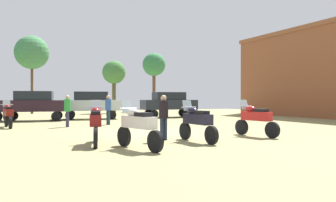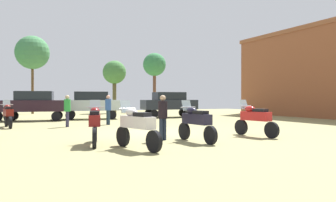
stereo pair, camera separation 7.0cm
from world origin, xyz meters
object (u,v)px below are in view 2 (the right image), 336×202
car_2 (91,103)px  tree_1 (114,73)px  person_1 (108,107)px  person_3 (163,114)px  motorcycle_6 (137,125)px  motorcycle_1 (196,121)px  tree_6 (154,65)px  tree_5 (32,53)px  car_3 (35,103)px  motorcycle_3 (255,118)px  person_2 (67,108)px  motorcycle_2 (95,123)px  motorcycle_4 (8,114)px  car_5 (169,103)px

car_2 → tree_1: size_ratio=0.85×
person_1 → person_3: 7.92m
motorcycle_6 → motorcycle_1: bearing=2.2°
person_3 → tree_6: (9.75, 24.65, 4.30)m
tree_5 → person_1: bearing=-78.5°
person_3 → tree_5: (-3.25, 24.05, 4.95)m
car_3 → tree_6: bearing=-38.9°
car_3 → tree_5: 11.72m
person_1 → car_3: bearing=-156.9°
motorcycle_3 → tree_6: bearing=66.3°
tree_5 → motorcycle_1: bearing=-80.6°
tree_1 → tree_5: size_ratio=0.71×
person_2 → motorcycle_2: bearing=-4.1°
motorcycle_3 → person_3: 3.91m
motorcycle_6 → tree_5: tree_5 is taller
motorcycle_3 → tree_5: (-7.13, 24.44, 5.19)m
motorcycle_4 → person_3: 9.72m
person_1 → person_3: bearing=-11.2°
motorcycle_6 → tree_1: tree_1 is taller
motorcycle_2 → motorcycle_3: size_ratio=1.00×
car_3 → tree_1: (8.22, 9.58, 2.94)m
motorcycle_4 → motorcycle_1: bearing=-64.3°
motorcycle_3 → person_1: size_ratio=1.28×
tree_1 → motorcycle_6: bearing=-104.0°
person_2 → person_3: bearing=14.8°
motorcycle_2 → tree_5: bearing=105.1°
motorcycle_1 → motorcycle_6: (-2.46, -0.76, 0.01)m
tree_1 → person_3: bearing=-101.3°
motorcycle_3 → motorcycle_6: size_ratio=0.98×
motorcycle_3 → tree_5: tree_5 is taller
motorcycle_4 → person_1: person_1 is taller
motorcycle_4 → car_3: size_ratio=0.45×
motorcycle_3 → car_5: size_ratio=0.49×
tree_6 → motorcycle_1: bearing=-109.1°
car_2 → person_1: bearing=-171.1°
motorcycle_1 → tree_1: 24.33m
car_5 → person_1: bearing=135.1°
car_5 → person_3: car_5 is taller
motorcycle_2 → tree_6: tree_6 is taller
motorcycle_2 → car_2: 14.14m
person_2 → person_1: bearing=100.2°
person_1 → tree_5: size_ratio=0.23×
car_5 → motorcycle_4: bearing=118.6°
motorcycle_4 → motorcycle_6: motorcycle_6 is taller
motorcycle_4 → person_3: bearing=-65.7°
car_5 → person_2: (-8.70, -5.92, -0.18)m
car_3 → person_3: bearing=-153.8°
person_1 → tree_5: tree_5 is taller
tree_6 → motorcycle_4: bearing=-132.3°
motorcycle_6 → person_3: bearing=31.4°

